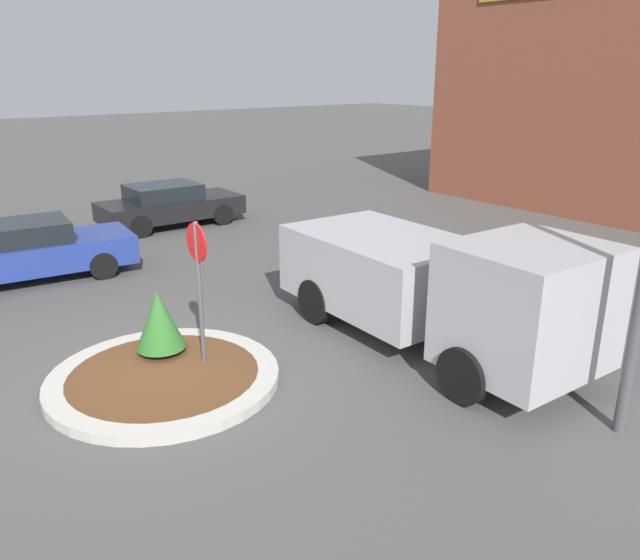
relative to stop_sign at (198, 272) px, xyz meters
The scene contains 8 objects.
ground_plane 1.79m from the stop_sign, 90.98° to the right, with size 120.00×120.00×0.00m, color #514F4C.
traffic_island 1.72m from the stop_sign, 90.98° to the right, with size 3.54×3.54×0.16m.
stop_sign is the anchor object (origin of this frame).
island_shrub 1.22m from the stop_sign, 150.50° to the right, with size 0.80×0.80×1.06m.
utility_truck 3.96m from the stop_sign, 66.56° to the left, with size 6.07×2.58×2.24m.
storefront_building 17.69m from the stop_sign, 97.19° to the left, with size 12.42×6.07×8.00m.
parked_sedan_black 10.19m from the stop_sign, 157.75° to the left, with size 1.92×4.29×1.31m.
parked_sedan_blue 6.67m from the stop_sign, behind, with size 2.24×4.58×1.37m.
Camera 1 is at (8.28, -3.42, 4.60)m, focal length 35.00 mm.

